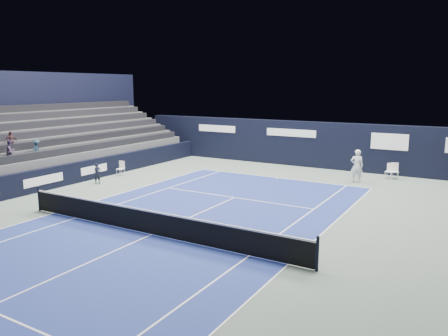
% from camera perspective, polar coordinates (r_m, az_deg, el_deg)
% --- Properties ---
extents(ground, '(48.00, 48.00, 0.00)m').
position_cam_1_polar(ground, '(18.23, -5.43, -6.88)').
color(ground, '#596A60').
rests_on(ground, ground).
extents(court_surface, '(10.97, 23.77, 0.01)m').
position_cam_1_polar(court_surface, '(16.74, -9.48, -8.59)').
color(court_surface, navy).
rests_on(court_surface, ground).
extents(folding_chair_back_a, '(0.47, 0.46, 0.92)m').
position_cam_1_polar(folding_chair_back_a, '(28.01, 20.83, -0.23)').
color(folding_chair_back_a, white).
rests_on(folding_chair_back_a, ground).
extents(folding_chair_back_b, '(0.53, 0.52, 0.98)m').
position_cam_1_polar(folding_chair_back_b, '(27.96, 21.38, -0.22)').
color(folding_chair_back_b, white).
rests_on(folding_chair_back_b, ground).
extents(line_judge_chair, '(0.45, 0.43, 0.90)m').
position_cam_1_polar(line_judge_chair, '(27.84, -13.29, 0.10)').
color(line_judge_chair, white).
rests_on(line_judge_chair, ground).
extents(line_judge, '(0.36, 0.48, 1.19)m').
position_cam_1_polar(line_judge, '(25.77, -16.20, -0.69)').
color(line_judge, black).
rests_on(line_judge, ground).
extents(court_markings, '(11.03, 23.83, 0.00)m').
position_cam_1_polar(court_markings, '(16.74, -9.48, -8.57)').
color(court_markings, white).
rests_on(court_markings, court_surface).
extents(tennis_net, '(12.90, 0.10, 1.10)m').
position_cam_1_polar(tennis_net, '(16.58, -9.53, -6.94)').
color(tennis_net, black).
rests_on(tennis_net, ground).
extents(back_sponsor_wall, '(26.00, 0.63, 3.10)m').
position_cam_1_polar(back_sponsor_wall, '(30.58, 10.65, 3.10)').
color(back_sponsor_wall, black).
rests_on(back_sponsor_wall, ground).
extents(side_barrier_left, '(0.33, 22.00, 1.20)m').
position_cam_1_polar(side_barrier_left, '(27.18, -16.87, -0.14)').
color(side_barrier_left, black).
rests_on(side_barrier_left, ground).
extents(spectator_stand, '(6.00, 18.00, 6.40)m').
position_cam_1_polar(spectator_stand, '(30.46, -20.46, 3.35)').
color(spectator_stand, '#4C4C4F').
rests_on(spectator_stand, ground).
extents(tennis_player, '(0.81, 0.94, 1.92)m').
position_cam_1_polar(tennis_player, '(26.21, 16.95, 0.26)').
color(tennis_player, white).
rests_on(tennis_player, ground).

